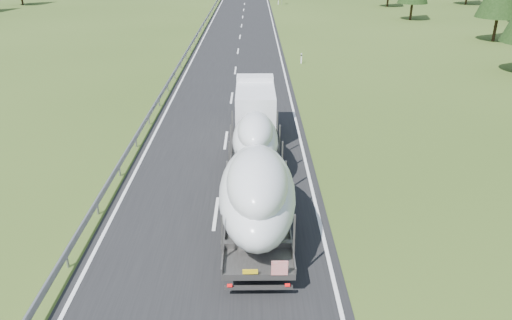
{
  "coord_description": "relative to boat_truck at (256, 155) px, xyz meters",
  "views": [
    {
      "loc": [
        1.71,
        -19.62,
        11.3
      ],
      "look_at": [
        1.82,
        1.75,
        1.88
      ],
      "focal_mm": 35.0,
      "sensor_mm": 36.0,
      "label": 1
    }
  ],
  "objects": [
    {
      "name": "ground",
      "position": [
        -1.82,
        -1.62,
        -2.19
      ],
      "size": [
        400.0,
        400.0,
        0.0
      ],
      "primitive_type": "plane",
      "color": "#344918",
      "rests_on": "ground"
    },
    {
      "name": "boat_truck",
      "position": [
        0.0,
        0.0,
        0.0
      ],
      "size": [
        3.03,
        18.38,
        4.23
      ],
      "color": "white",
      "rests_on": "ground"
    }
  ]
}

